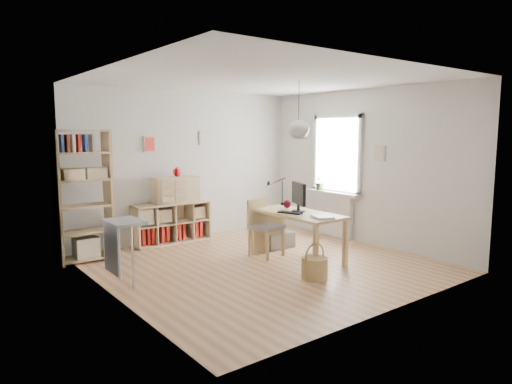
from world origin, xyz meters
TOP-DOWN VIEW (x-y plane):
  - ground at (0.00, 0.00)m, footprint 4.50×4.50m
  - room_shell at (0.55, -0.15)m, footprint 4.50×4.50m
  - window_unit at (2.23, 0.60)m, footprint 0.07×1.16m
  - radiator at (2.19, 0.60)m, footprint 0.10×0.80m
  - windowsill at (2.14, 0.60)m, footprint 0.22×1.20m
  - desk at (0.55, -0.15)m, footprint 0.70×1.50m
  - cube_shelf at (-0.47, 2.08)m, footprint 1.40×0.38m
  - tall_bookshelf at (-2.04, 1.80)m, footprint 0.80×0.38m
  - side_table at (-2.04, 0.35)m, footprint 0.40×0.55m
  - chair at (0.32, 0.39)m, footprint 0.51×0.51m
  - wicker_basket at (0.14, -0.95)m, footprint 0.36×0.36m
  - storage_chest at (0.84, 0.70)m, footprint 0.55×0.62m
  - monitor at (0.60, -0.12)m, footprint 0.25×0.49m
  - keyboard at (0.41, -0.14)m, footprint 0.25×0.39m
  - task_lamp at (0.62, 0.47)m, footprint 0.41×0.15m
  - yarn_ball at (0.68, 0.24)m, footprint 0.13×0.13m
  - paper_tray at (0.52, -0.70)m, footprint 0.34×0.38m
  - drawer_chest at (-0.37, 2.04)m, footprint 0.82×0.43m
  - red_vase at (-0.33, 2.04)m, footprint 0.14×0.14m
  - potted_plant at (2.12, 0.91)m, footprint 0.33×0.30m

SIDE VIEW (x-z plane):
  - ground at x=0.00m, z-range 0.00..0.00m
  - wicker_basket at x=0.14m, z-range -0.09..0.41m
  - storage_chest at x=0.84m, z-range -0.10..0.45m
  - cube_shelf at x=-0.47m, z-range -0.06..0.66m
  - radiator at x=2.19m, z-range 0.00..0.80m
  - chair at x=0.32m, z-range 0.06..0.96m
  - desk at x=0.55m, z-range 0.28..1.03m
  - side_table at x=-2.04m, z-range 0.24..1.09m
  - keyboard at x=0.41m, z-range 0.75..0.77m
  - paper_tray at x=0.52m, z-range 0.75..0.78m
  - yarn_ball at x=0.68m, z-range 0.75..0.88m
  - windowsill at x=2.14m, z-range 0.80..0.86m
  - drawer_chest at x=-0.37m, z-range 0.72..1.17m
  - monitor at x=0.60m, z-range 0.78..1.23m
  - potted_plant at x=2.12m, z-range 0.86..1.18m
  - task_lamp at x=0.62m, z-range 0.83..1.26m
  - tall_bookshelf at x=-2.04m, z-range 0.09..2.09m
  - red_vase at x=-0.33m, z-range 1.17..1.35m
  - window_unit at x=2.23m, z-range 0.82..2.28m
  - room_shell at x=0.55m, z-range -0.25..4.25m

